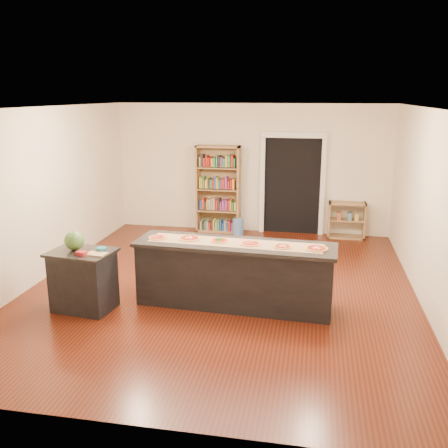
% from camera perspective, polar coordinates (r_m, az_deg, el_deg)
% --- Properties ---
extents(room, '(6.00, 7.00, 2.80)m').
position_cam_1_polar(room, '(7.60, -0.28, 2.54)').
color(room, '#EFE4C9').
rests_on(room, ground).
extents(doorway, '(1.40, 0.09, 2.21)m').
position_cam_1_polar(doorway, '(10.93, 7.82, 5.10)').
color(doorway, black).
rests_on(doorway, room).
extents(kitchen_island, '(2.86, 0.78, 0.94)m').
position_cam_1_polar(kitchen_island, '(7.23, 1.22, -5.75)').
color(kitchen_island, black).
rests_on(kitchen_island, ground).
extents(side_counter, '(0.88, 0.64, 0.87)m').
position_cam_1_polar(side_counter, '(7.39, -15.77, -6.18)').
color(side_counter, black).
rests_on(side_counter, ground).
extents(bookshelf, '(0.96, 0.34, 1.91)m').
position_cam_1_polar(bookshelf, '(10.98, -0.67, 3.98)').
color(bookshelf, '#9F7C4D').
rests_on(bookshelf, ground).
extents(low_shelf, '(0.77, 0.33, 0.77)m').
position_cam_1_polar(low_shelf, '(10.93, 13.82, 0.43)').
color(low_shelf, '#9F7C4D').
rests_on(low_shelf, ground).
extents(waste_bin, '(0.24, 0.24, 0.35)m').
position_cam_1_polar(waste_bin, '(10.91, 1.63, -0.30)').
color(waste_bin, '#5580BD').
rests_on(waste_bin, ground).
extents(kraft_paper, '(2.51, 0.59, 0.00)m').
position_cam_1_polar(kraft_paper, '(7.09, 1.26, -2.16)').
color(kraft_paper, '#93724C').
rests_on(kraft_paper, kitchen_island).
extents(watermelon, '(0.27, 0.27, 0.27)m').
position_cam_1_polar(watermelon, '(7.29, -16.74, -1.83)').
color(watermelon, '#144214').
rests_on(watermelon, side_counter).
extents(cutting_board, '(0.29, 0.21, 0.02)m').
position_cam_1_polar(cutting_board, '(7.04, -14.38, -3.34)').
color(cutting_board, tan).
rests_on(cutting_board, side_counter).
extents(package_red, '(0.17, 0.14, 0.05)m').
position_cam_1_polar(package_red, '(7.07, -15.98, -3.24)').
color(package_red, maroon).
rests_on(package_red, side_counter).
extents(package_teal, '(0.15, 0.15, 0.06)m').
position_cam_1_polar(package_teal, '(7.16, -13.84, -2.85)').
color(package_teal, '#195966').
rests_on(package_teal, side_counter).
extents(pizza_a, '(0.29, 0.29, 0.02)m').
position_cam_1_polar(pizza_a, '(7.37, -7.52, -1.53)').
color(pizza_a, '#DC9F54').
rests_on(pizza_a, kitchen_island).
extents(pizza_b, '(0.31, 0.31, 0.02)m').
position_cam_1_polar(pizza_b, '(7.29, -3.97, -1.63)').
color(pizza_b, '#DC9F54').
rests_on(pizza_b, kitchen_island).
extents(pizza_c, '(0.28, 0.28, 0.02)m').
position_cam_1_polar(pizza_c, '(7.15, -0.50, -1.91)').
color(pizza_c, '#DC9F54').
rests_on(pizza_c, kitchen_island).
extents(pizza_d, '(0.30, 0.30, 0.02)m').
position_cam_1_polar(pizza_d, '(7.03, 3.05, -2.24)').
color(pizza_d, '#DC9F54').
rests_on(pizza_d, kitchen_island).
extents(pizza_e, '(0.27, 0.27, 0.02)m').
position_cam_1_polar(pizza_e, '(6.93, 6.72, -2.57)').
color(pizza_e, '#DC9F54').
rests_on(pizza_e, kitchen_island).
extents(pizza_f, '(0.30, 0.30, 0.02)m').
position_cam_1_polar(pizza_f, '(6.91, 10.51, -2.76)').
color(pizza_f, '#DC9F54').
rests_on(pizza_f, kitchen_island).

